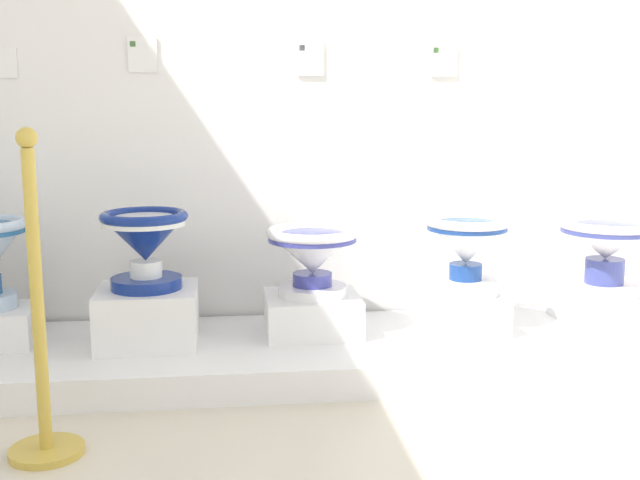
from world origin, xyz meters
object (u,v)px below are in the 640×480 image
info_placard_first (3,63)px  info_placard_third (310,58)px  plinth_block_pale_glazed (148,316)px  antique_toilet_rightmost (466,245)px  plinth_block_tall_cobalt (312,314)px  antique_toilet_pale_glazed (145,239)px  info_placard_second (142,54)px  antique_toilet_squat_floral (606,245)px  plinth_block_squat_floral (602,309)px  plinth_block_rightmost (464,312)px  antique_toilet_tall_cobalt (312,252)px  info_placard_fourth (444,60)px  stanchion_post_near_left (41,353)px

info_placard_first → info_placard_third: info_placard_third is taller
plinth_block_pale_glazed → antique_toilet_rightmost: 1.36m
plinth_block_tall_cobalt → info_placard_third: bearing=84.9°
antique_toilet_pale_glazed → info_placard_second: (-0.02, 0.39, 0.74)m
plinth_block_pale_glazed → antique_toilet_squat_floral: (1.97, 0.07, 0.24)m
antique_toilet_pale_glazed → plinth_block_squat_floral: size_ratio=0.92×
plinth_block_tall_cobalt → info_placard_first: info_placard_first is taller
plinth_block_pale_glazed → antique_toilet_pale_glazed: bearing=0.0°
plinth_block_rightmost → info_placard_second: (-1.35, 0.35, 1.09)m
antique_toilet_pale_glazed → antique_toilet_tall_cobalt: (0.68, 0.07, -0.08)m
plinth_block_tall_cobalt → info_placard_fourth: 1.28m
plinth_block_squat_floral → info_placard_fourth: bearing=154.8°
antique_toilet_squat_floral → info_placard_fourth: (-0.67, 0.31, 0.80)m
info_placard_third → antique_toilet_squat_floral: bearing=-13.8°
antique_toilet_pale_glazed → stanchion_post_near_left: 0.80m
antique_toilet_squat_floral → info_placard_first: size_ratio=3.30×
info_placard_second → info_placard_first: bearing=-180.0°
antique_toilet_squat_floral → info_placard_third: 1.54m
antique_toilet_tall_cobalt → info_placard_second: size_ratio=2.59×
antique_toilet_pale_glazed → antique_toilet_tall_cobalt: size_ratio=0.90×
antique_toilet_tall_cobalt → antique_toilet_rightmost: (0.65, -0.03, 0.02)m
info_placard_first → info_placard_fourth: 1.90m
antique_toilet_rightmost → plinth_block_pale_glazed: bearing=-178.4°
info_placard_fourth → info_placard_third: bearing=180.0°
info_placard_third → stanchion_post_near_left: bearing=-130.7°
plinth_block_rightmost → stanchion_post_near_left: (-1.58, -0.77, 0.13)m
antique_toilet_squat_floral → plinth_block_tall_cobalt: bearing=-179.9°
info_placard_first → info_placard_fourth: size_ratio=0.87×
antique_toilet_pale_glazed → antique_toilet_rightmost: (1.33, 0.04, -0.06)m
plinth_block_pale_glazed → antique_toilet_tall_cobalt: bearing=5.8°
plinth_block_pale_glazed → antique_toilet_pale_glazed: antique_toilet_pale_glazed is taller
info_placard_second → plinth_block_rightmost: bearing=-14.4°
info_placard_fourth → stanchion_post_near_left: bearing=-144.5°
antique_toilet_pale_glazed → plinth_block_rightmost: antique_toilet_pale_glazed is taller
antique_toilet_rightmost → antique_toilet_squat_floral: antique_toilet_rightmost is taller
antique_toilet_squat_floral → info_placard_fourth: bearing=154.8°
info_placard_fourth → info_placard_first: bearing=-180.0°
plinth_block_pale_glazed → antique_toilet_squat_floral: 1.99m
plinth_block_tall_cobalt → info_placard_fourth: size_ratio=2.74×
antique_toilet_pale_glazed → plinth_block_tall_cobalt: size_ratio=0.88×
plinth_block_squat_floral → stanchion_post_near_left: bearing=-160.2°
plinth_block_pale_glazed → info_placard_first: (-0.59, 0.39, 1.01)m
plinth_block_pale_glazed → info_placard_second: 1.12m
info_placard_third → info_placard_fourth: size_ratio=1.04×
plinth_block_pale_glazed → plinth_block_tall_cobalt: bearing=5.8°
info_placard_third → plinth_block_pale_glazed: bearing=-151.4°
antique_toilet_pale_glazed → plinth_block_squat_floral: (1.97, 0.07, -0.37)m
info_placard_fourth → stanchion_post_near_left: size_ratio=0.14×
plinth_block_pale_glazed → info_placard_first: info_placard_first is taller
antique_toilet_tall_cobalt → plinth_block_rightmost: (0.65, -0.03, -0.27)m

